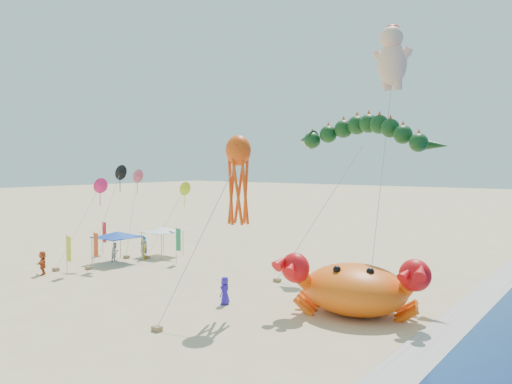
# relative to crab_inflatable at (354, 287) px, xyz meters

# --- Properties ---
(ground) EXTENTS (320.00, 320.00, 0.00)m
(ground) POSITION_rel_crab_inflatable_xyz_m (-7.04, 0.82, -1.56)
(ground) COLOR #D1B784
(ground) RESTS_ON ground
(foam_strip) EXTENTS (320.00, 320.00, 0.00)m
(foam_strip) POSITION_rel_crab_inflatable_xyz_m (4.96, 0.82, -1.55)
(foam_strip) COLOR silver
(foam_strip) RESTS_ON ground
(crab_inflatable) EXTENTS (8.08, 6.66, 3.54)m
(crab_inflatable) POSITION_rel_crab_inflatable_xyz_m (0.00, 0.00, 0.00)
(crab_inflatable) COLOR #FF5D0D
(crab_inflatable) RESTS_ON ground
(dragon_kite) EXTENTS (11.97, 6.03, 11.64)m
(dragon_kite) POSITION_rel_crab_inflatable_xyz_m (-3.18, 7.43, 8.78)
(dragon_kite) COLOR #0E3512
(dragon_kite) RESTS_ON ground
(cherub_kite) EXTENTS (2.14, 4.55, 18.54)m
(cherub_kite) POSITION_rel_crab_inflatable_xyz_m (-1.88, 9.70, 14.73)
(cherub_kite) COLOR #FFBE9B
(cherub_kite) RESTS_ON ground
(octopus_kite) EXTENTS (1.96, 6.28, 10.14)m
(octopus_kite) POSITION_rel_crab_inflatable_xyz_m (-5.80, -3.21, 6.39)
(octopus_kite) COLOR #FE4E0D
(octopus_kite) RESTS_ON ground
(canopy_blue) EXTENTS (3.54, 3.54, 2.71)m
(canopy_blue) POSITION_rel_crab_inflatable_xyz_m (-22.89, 1.36, 0.88)
(canopy_blue) COLOR gray
(canopy_blue) RESTS_ON ground
(canopy_white) EXTENTS (3.20, 3.20, 2.71)m
(canopy_white) POSITION_rel_crab_inflatable_xyz_m (-22.20, 5.91, 0.88)
(canopy_white) COLOR gray
(canopy_white) RESTS_ON ground
(feather_flags) EXTENTS (9.40, 8.24, 3.20)m
(feather_flags) POSITION_rel_crab_inflatable_xyz_m (-22.04, 0.27, 0.45)
(feather_flags) COLOR gray
(feather_flags) RESTS_ON ground
(beachgoers) EXTENTS (17.61, 10.78, 1.85)m
(beachgoers) POSITION_rel_crab_inflatable_xyz_m (-20.55, -0.85, -0.68)
(beachgoers) COLOR blue
(beachgoers) RESTS_ON ground
(small_kites) EXTENTS (4.87, 11.27, 8.47)m
(small_kites) POSITION_rel_crab_inflatable_xyz_m (-22.79, 3.22, 4.75)
(small_kites) COLOR #E54C5F
(small_kites) RESTS_ON ground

